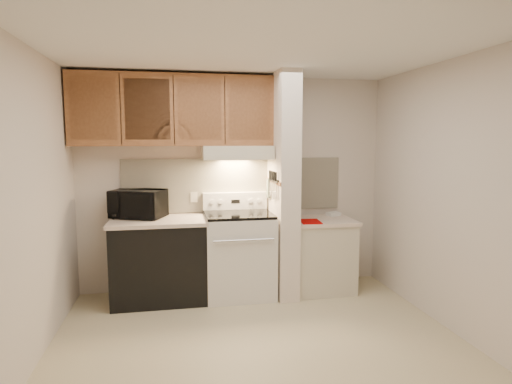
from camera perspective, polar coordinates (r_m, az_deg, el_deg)
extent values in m
plane|color=#C8BA92|center=(4.00, 0.34, -19.20)|extent=(3.60, 3.60, 0.00)
plane|color=white|center=(3.67, 0.36, 18.52)|extent=(3.60, 3.60, 0.00)
cube|color=beige|center=(5.10, -2.91, 1.14)|extent=(3.60, 2.50, 0.02)
cube|color=beige|center=(3.73, -27.92, -1.78)|extent=(0.02, 3.00, 2.50)
cube|color=beige|center=(4.35, 24.30, -0.46)|extent=(0.02, 3.00, 2.50)
cube|color=white|center=(5.09, -2.89, 0.96)|extent=(2.60, 0.02, 0.63)
cube|color=silver|center=(4.91, -2.29, -8.47)|extent=(0.76, 0.65, 0.92)
cube|color=black|center=(4.60, -1.70, -9.03)|extent=(0.50, 0.01, 0.30)
cylinder|color=silver|center=(4.50, -1.64, -6.46)|extent=(0.65, 0.02, 0.02)
cube|color=black|center=(4.80, -2.32, -3.00)|extent=(0.74, 0.64, 0.03)
cube|color=silver|center=(5.06, -2.81, -1.17)|extent=(0.76, 0.08, 0.20)
cube|color=black|center=(5.02, -2.74, -1.24)|extent=(0.10, 0.01, 0.04)
cylinder|color=silver|center=(4.99, -5.92, -1.33)|extent=(0.05, 0.02, 0.05)
cylinder|color=silver|center=(5.00, -4.78, -1.30)|extent=(0.05, 0.02, 0.05)
cylinder|color=silver|center=(5.05, -0.71, -1.19)|extent=(0.05, 0.02, 0.05)
cylinder|color=silver|center=(5.07, 0.40, -1.16)|extent=(0.05, 0.02, 0.05)
cube|color=black|center=(4.88, -12.72, -9.04)|extent=(1.00, 0.63, 0.87)
cube|color=beige|center=(4.77, -12.86, -3.78)|extent=(1.04, 0.67, 0.04)
cube|color=black|center=(4.88, -15.46, -3.31)|extent=(0.21, 0.11, 0.01)
cylinder|color=#286C65|center=(4.99, -14.35, -2.55)|extent=(0.10, 0.10, 0.10)
cube|color=beige|center=(5.05, -8.27, -0.69)|extent=(0.08, 0.01, 0.12)
imported|color=black|center=(4.90, -15.43, -1.53)|extent=(0.66, 0.56, 0.31)
cube|color=silver|center=(4.86, 3.63, 0.85)|extent=(0.22, 0.70, 2.50)
cube|color=#945B34|center=(4.82, 2.30, 1.41)|extent=(0.01, 0.70, 0.04)
cube|color=black|center=(4.77, 2.37, 1.59)|extent=(0.02, 0.42, 0.04)
cube|color=silver|center=(4.62, 2.67, 0.18)|extent=(0.01, 0.03, 0.16)
cylinder|color=black|center=(4.61, 2.67, 2.03)|extent=(0.02, 0.02, 0.10)
cube|color=silver|center=(4.69, 2.47, 0.15)|extent=(0.01, 0.04, 0.18)
cylinder|color=black|center=(4.70, 2.41, 2.13)|extent=(0.02, 0.02, 0.10)
cube|color=silver|center=(4.77, 2.26, 0.14)|extent=(0.01, 0.04, 0.20)
cylinder|color=black|center=(4.77, 2.22, 2.19)|extent=(0.02, 0.02, 0.10)
cube|color=silver|center=(4.85, 2.04, 0.49)|extent=(0.01, 0.04, 0.16)
cylinder|color=black|center=(4.85, 1.98, 2.28)|extent=(0.02, 0.02, 0.10)
cube|color=silver|center=(4.92, 1.84, 0.47)|extent=(0.01, 0.04, 0.18)
cylinder|color=black|center=(4.91, 1.83, 2.33)|extent=(0.02, 0.02, 0.10)
cube|color=slate|center=(4.99, 1.67, 0.52)|extent=(0.03, 0.09, 0.22)
cube|color=beige|center=(5.15, 8.58, -8.45)|extent=(0.70, 0.60, 0.81)
cube|color=beige|center=(5.05, 8.67, -3.80)|extent=(0.74, 0.64, 0.04)
cube|color=#A80200|center=(4.85, 7.25, -3.92)|extent=(0.24, 0.31, 0.01)
cube|color=white|center=(5.28, 10.28, -2.90)|extent=(0.18, 0.15, 0.04)
cube|color=beige|center=(4.86, -2.58, 5.29)|extent=(0.78, 0.44, 0.15)
cube|color=beige|center=(4.65, -2.21, 4.67)|extent=(0.78, 0.04, 0.06)
cube|color=#945B34|center=(4.86, -10.90, 10.60)|extent=(2.18, 0.33, 0.77)
cube|color=#945B34|center=(4.77, -20.93, 10.35)|extent=(0.46, 0.01, 0.63)
cube|color=black|center=(4.73, -17.63, 10.51)|extent=(0.01, 0.01, 0.73)
cube|color=#945B34|center=(4.71, -14.28, 10.64)|extent=(0.46, 0.01, 0.63)
cube|color=black|center=(4.70, -10.91, 10.73)|extent=(0.01, 0.01, 0.73)
cube|color=#945B34|center=(4.71, -7.53, 10.79)|extent=(0.46, 0.01, 0.63)
cube|color=black|center=(4.73, -4.18, 10.81)|extent=(0.01, 0.01, 0.73)
cube|color=#945B34|center=(4.77, -0.87, 10.79)|extent=(0.46, 0.01, 0.63)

